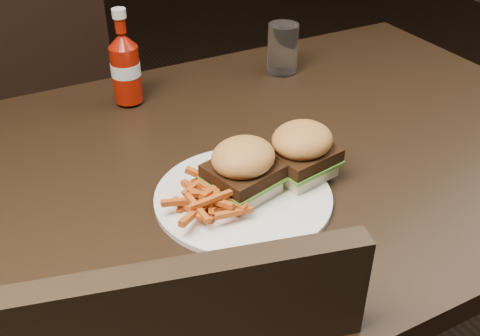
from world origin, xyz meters
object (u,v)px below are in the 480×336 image
chair_far (18,143)px  ketchup_bottle (126,74)px  tumbler (283,48)px  plate (243,197)px  dining_table (260,162)px

chair_far → ketchup_bottle: bearing=96.5°
chair_far → tumbler: (0.52, -0.54, 0.38)m
ketchup_bottle → tumbler: bearing=-2.4°
plate → ketchup_bottle: bearing=97.3°
chair_far → tumbler: size_ratio=4.44×
plate → tumbler: bearing=51.6°
chair_far → ketchup_bottle: ketchup_bottle is taller
chair_far → dining_table: bearing=98.9°
chair_far → tumbler: 0.84m
dining_table → chair_far: dining_table is taller
plate → ketchup_bottle: 0.38m
dining_table → tumbler: 0.33m
plate → ketchup_bottle: ketchup_bottle is taller
dining_table → plate: size_ratio=4.61×
ketchup_bottle → chair_far: bearing=109.7°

